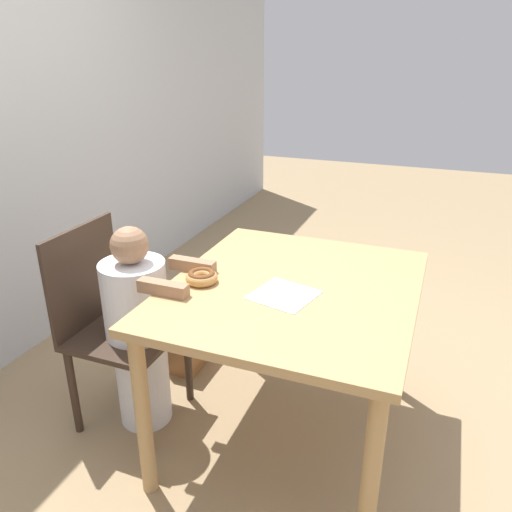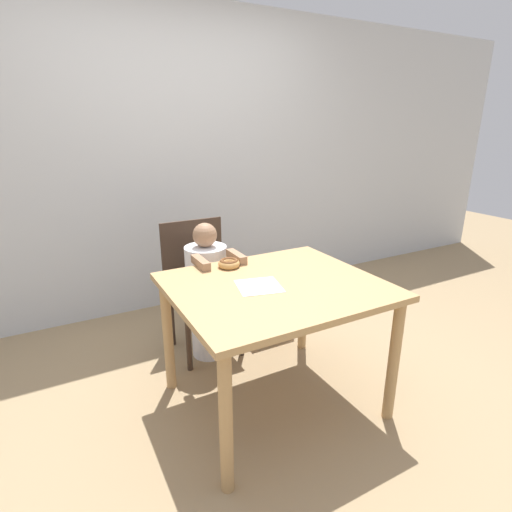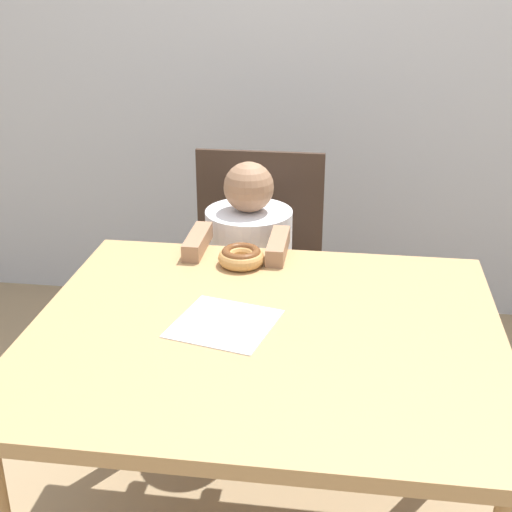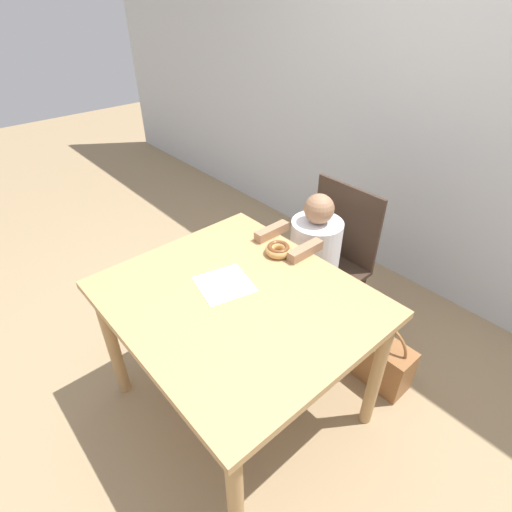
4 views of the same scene
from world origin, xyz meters
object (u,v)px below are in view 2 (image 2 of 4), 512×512
at_px(child_figure, 207,293).
at_px(donut, 229,263).
at_px(chair, 200,285).
at_px(handbag, 269,318).

bearing_deg(child_figure, donut, -85.32).
xyz_separation_m(chair, handbag, (0.50, -0.11, -0.34)).
distance_m(chair, handbag, 0.62).
height_order(chair, handbag, chair).
distance_m(child_figure, donut, 0.44).
relative_size(chair, child_figure, 0.96).
bearing_deg(handbag, donut, -145.57).
bearing_deg(child_figure, chair, 90.00).
height_order(chair, child_figure, child_figure).
bearing_deg(chair, child_figure, -90.00).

